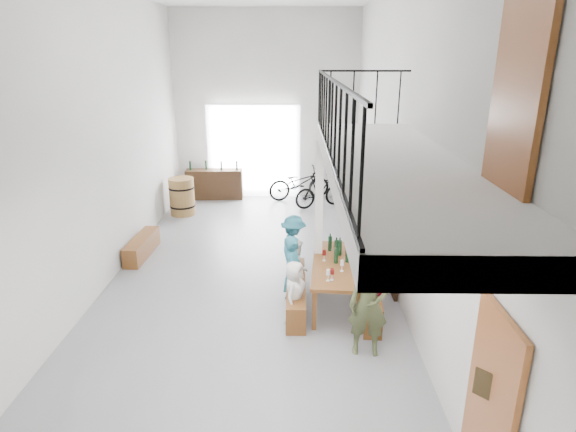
{
  "coord_description": "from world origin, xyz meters",
  "views": [
    {
      "loc": [
        0.87,
        -8.6,
        4.24
      ],
      "look_at": [
        0.75,
        -0.5,
        1.51
      ],
      "focal_mm": 30.0,
      "sensor_mm": 36.0,
      "label": 1
    }
  ],
  "objects_px": {
    "tasting_table": "(337,267)",
    "host_standing": "(369,305)",
    "bench_inner": "(296,293)",
    "bicycle_near": "(299,183)",
    "side_bench": "(142,246)",
    "oak_barrel": "(182,196)",
    "serving_counter": "(215,184)"
  },
  "relations": [
    {
      "from": "tasting_table",
      "to": "host_standing",
      "type": "height_order",
      "value": "host_standing"
    },
    {
      "from": "bench_inner",
      "to": "bicycle_near",
      "type": "height_order",
      "value": "bicycle_near"
    },
    {
      "from": "bench_inner",
      "to": "side_bench",
      "type": "height_order",
      "value": "bench_inner"
    },
    {
      "from": "side_bench",
      "to": "host_standing",
      "type": "height_order",
      "value": "host_standing"
    },
    {
      "from": "tasting_table",
      "to": "oak_barrel",
      "type": "height_order",
      "value": "oak_barrel"
    },
    {
      "from": "side_bench",
      "to": "serving_counter",
      "type": "distance_m",
      "value": 4.57
    },
    {
      "from": "tasting_table",
      "to": "oak_barrel",
      "type": "xyz_separation_m",
      "value": [
        -3.86,
        5.0,
        -0.19
      ]
    },
    {
      "from": "oak_barrel",
      "to": "serving_counter",
      "type": "distance_m",
      "value": 1.7
    },
    {
      "from": "side_bench",
      "to": "host_standing",
      "type": "bearing_deg",
      "value": -38.81
    },
    {
      "from": "host_standing",
      "to": "bench_inner",
      "type": "bearing_deg",
      "value": 130.94
    },
    {
      "from": "side_bench",
      "to": "oak_barrel",
      "type": "relative_size",
      "value": 1.47
    },
    {
      "from": "side_bench",
      "to": "host_standing",
      "type": "distance_m",
      "value": 5.74
    },
    {
      "from": "serving_counter",
      "to": "host_standing",
      "type": "bearing_deg",
      "value": -68.86
    },
    {
      "from": "tasting_table",
      "to": "side_bench",
      "type": "height_order",
      "value": "tasting_table"
    },
    {
      "from": "tasting_table",
      "to": "bicycle_near",
      "type": "bearing_deg",
      "value": 99.76
    },
    {
      "from": "side_bench",
      "to": "serving_counter",
      "type": "xyz_separation_m",
      "value": [
        0.9,
        4.47,
        0.24
      ]
    },
    {
      "from": "bench_inner",
      "to": "bicycle_near",
      "type": "bearing_deg",
      "value": 89.26
    },
    {
      "from": "bench_inner",
      "to": "bicycle_near",
      "type": "distance_m",
      "value": 6.59
    },
    {
      "from": "serving_counter",
      "to": "tasting_table",
      "type": "bearing_deg",
      "value": -66.64
    },
    {
      "from": "tasting_table",
      "to": "side_bench",
      "type": "bearing_deg",
      "value": 157.26
    },
    {
      "from": "serving_counter",
      "to": "host_standing",
      "type": "height_order",
      "value": "host_standing"
    },
    {
      "from": "oak_barrel",
      "to": "host_standing",
      "type": "bearing_deg",
      "value": -57.07
    },
    {
      "from": "host_standing",
      "to": "oak_barrel",
      "type": "bearing_deg",
      "value": 127.43
    },
    {
      "from": "serving_counter",
      "to": "bicycle_near",
      "type": "bearing_deg",
      "value": -3.74
    },
    {
      "from": "serving_counter",
      "to": "host_standing",
      "type": "distance_m",
      "value": 8.8
    },
    {
      "from": "bicycle_near",
      "to": "bench_inner",
      "type": "bearing_deg",
      "value": 161.49
    },
    {
      "from": "tasting_table",
      "to": "host_standing",
      "type": "xyz_separation_m",
      "value": [
        0.34,
        -1.47,
        0.09
      ]
    },
    {
      "from": "side_bench",
      "to": "oak_barrel",
      "type": "bearing_deg",
      "value": 84.96
    },
    {
      "from": "host_standing",
      "to": "serving_counter",
      "type": "bearing_deg",
      "value": 118.27
    },
    {
      "from": "side_bench",
      "to": "bench_inner",
      "type": "bearing_deg",
      "value": -32.4
    },
    {
      "from": "serving_counter",
      "to": "bench_inner",
      "type": "bearing_deg",
      "value": -71.99
    },
    {
      "from": "tasting_table",
      "to": "serving_counter",
      "type": "height_order",
      "value": "serving_counter"
    }
  ]
}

